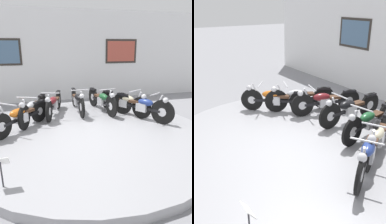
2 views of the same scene
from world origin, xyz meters
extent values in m
plane|color=gray|center=(0.00, 0.00, 0.00)|extent=(60.00, 60.00, 0.00)
cylinder|color=#99999E|center=(0.00, 0.00, 0.09)|extent=(5.99, 5.99, 0.18)
cube|color=white|center=(0.00, 4.21, 1.81)|extent=(14.00, 0.20, 3.63)
cube|color=#2D2823|center=(-2.40, 4.10, 1.99)|extent=(1.40, 0.02, 1.00)
cube|color=slate|center=(-2.40, 4.10, 1.99)|extent=(1.24, 0.02, 0.84)
cube|color=#2D2823|center=(2.40, 4.10, 1.99)|extent=(1.40, 0.02, 1.00)
cube|color=#B24C3D|center=(2.40, 4.10, 1.99)|extent=(1.24, 0.02, 0.84)
cylinder|color=black|center=(-2.07, -0.01, 0.48)|extent=(0.43, 0.51, 0.61)
cylinder|color=silver|center=(-2.07, -0.01, 0.48)|extent=(0.19, 0.21, 0.21)
cylinder|color=black|center=(-1.21, 1.03, 0.48)|extent=(0.43, 0.51, 0.61)
cylinder|color=silver|center=(-1.21, 1.03, 0.48)|extent=(0.19, 0.21, 0.21)
cube|color=black|center=(-1.64, 0.51, 0.48)|extent=(0.85, 1.00, 0.07)
cube|color=silver|center=(-1.67, 0.48, 0.50)|extent=(0.36, 0.37, 0.24)
ellipsoid|color=#D16619|center=(-1.73, 0.40, 0.66)|extent=(0.48, 0.51, 0.20)
cube|color=#472D1E|center=(-1.50, 0.68, 0.62)|extent=(0.36, 0.37, 0.07)
cube|color=black|center=(-1.21, 1.03, 0.74)|extent=(0.31, 0.34, 0.06)
cylinder|color=silver|center=(-1.98, 0.10, 0.68)|extent=(0.19, 0.22, 0.54)
cylinder|color=silver|center=(-1.91, 0.19, 0.94)|extent=(0.44, 0.37, 0.03)
cylinder|color=black|center=(-1.59, 0.49, 0.49)|extent=(0.28, 0.61, 0.63)
cylinder|color=silver|center=(-1.59, 0.49, 0.49)|extent=(0.14, 0.23, 0.22)
cylinder|color=black|center=(-1.11, 1.75, 0.49)|extent=(0.28, 0.61, 0.63)
cylinder|color=silver|center=(-1.11, 1.75, 0.49)|extent=(0.14, 0.23, 0.22)
cube|color=black|center=(-1.35, 1.12, 0.49)|extent=(0.51, 1.18, 0.07)
cube|color=silver|center=(-1.37, 1.09, 0.51)|extent=(0.30, 0.37, 0.24)
ellipsoid|color=#B2B5BA|center=(-1.40, 0.99, 0.67)|extent=(0.38, 0.53, 0.20)
cube|color=#472D1E|center=(-1.27, 1.33, 0.63)|extent=(0.30, 0.37, 0.07)
cube|color=black|center=(-1.11, 1.75, 0.76)|extent=(0.22, 0.37, 0.06)
cylinder|color=silver|center=(-1.54, 0.63, 0.69)|extent=(0.13, 0.25, 0.54)
cylinder|color=silver|center=(-1.50, 0.73, 0.95)|extent=(0.52, 0.22, 0.03)
sphere|color=silver|center=(-1.62, 0.44, 0.83)|extent=(0.15, 0.15, 0.15)
cylinder|color=black|center=(-0.95, 0.91, 0.49)|extent=(0.23, 0.61, 0.62)
cylinder|color=silver|center=(-0.95, 0.91, 0.49)|extent=(0.13, 0.23, 0.22)
cylinder|color=black|center=(-0.56, 2.20, 0.49)|extent=(0.23, 0.61, 0.62)
cylinder|color=silver|center=(-0.56, 2.20, 0.49)|extent=(0.13, 0.23, 0.22)
cube|color=black|center=(-0.76, 1.56, 0.49)|extent=(0.43, 1.21, 0.07)
cube|color=silver|center=(-0.77, 1.52, 0.51)|extent=(0.28, 0.36, 0.24)
ellipsoid|color=maroon|center=(-0.80, 1.42, 0.67)|extent=(0.35, 0.52, 0.20)
cube|color=#472D1E|center=(-0.70, 1.77, 0.63)|extent=(0.28, 0.36, 0.07)
cube|color=black|center=(-0.56, 2.20, 0.75)|extent=(0.20, 0.37, 0.06)
cylinder|color=silver|center=(-0.91, 1.05, 0.69)|extent=(0.11, 0.25, 0.54)
cylinder|color=silver|center=(-0.88, 1.16, 0.95)|extent=(0.53, 0.19, 0.03)
sphere|color=silver|center=(-0.97, 0.85, 0.83)|extent=(0.15, 0.15, 0.15)
cylinder|color=black|center=(0.00, 1.04, 0.50)|extent=(0.06, 0.65, 0.65)
cylinder|color=silver|center=(0.00, 1.04, 0.50)|extent=(0.07, 0.23, 0.23)
cylinder|color=black|center=(0.00, 2.39, 0.50)|extent=(0.06, 0.65, 0.65)
cylinder|color=silver|center=(0.00, 2.39, 0.50)|extent=(0.07, 0.23, 0.23)
cube|color=black|center=(0.00, 1.71, 0.50)|extent=(0.08, 1.24, 0.07)
cube|color=silver|center=(0.00, 1.67, 0.52)|extent=(0.20, 0.32, 0.24)
ellipsoid|color=black|center=(0.00, 1.57, 0.68)|extent=(0.22, 0.48, 0.20)
cube|color=#472D1E|center=(0.00, 1.93, 0.64)|extent=(0.20, 0.32, 0.07)
cube|color=black|center=(0.00, 2.39, 0.78)|extent=(0.10, 0.36, 0.06)
cylinder|color=silver|center=(0.00, 1.19, 0.70)|extent=(0.05, 0.25, 0.54)
cylinder|color=silver|center=(0.00, 1.29, 0.96)|extent=(0.54, 0.04, 0.03)
sphere|color=silver|center=(0.00, 0.98, 0.84)|extent=(0.15, 0.15, 0.15)
cylinder|color=black|center=(0.87, 0.89, 0.50)|extent=(0.16, 0.66, 0.66)
cylinder|color=silver|center=(0.87, 0.89, 0.50)|extent=(0.10, 0.24, 0.23)
cylinder|color=black|center=(0.65, 2.22, 0.50)|extent=(0.16, 0.66, 0.66)
cylinder|color=silver|center=(0.65, 2.22, 0.50)|extent=(0.10, 0.24, 0.23)
cube|color=black|center=(0.76, 1.56, 0.50)|extent=(0.26, 1.24, 0.07)
cube|color=silver|center=(0.77, 1.52, 0.52)|extent=(0.25, 0.35, 0.24)
ellipsoid|color=#1E562D|center=(0.78, 1.42, 0.68)|extent=(0.29, 0.51, 0.20)
cube|color=#472D1E|center=(0.72, 1.77, 0.64)|extent=(0.25, 0.35, 0.07)
cube|color=black|center=(0.65, 2.22, 0.78)|extent=(0.16, 0.37, 0.06)
cylinder|color=silver|center=(0.84, 1.04, 0.70)|extent=(0.08, 0.25, 0.54)
cylinder|color=silver|center=(0.82, 1.14, 0.96)|extent=(0.54, 0.12, 0.03)
sphere|color=silver|center=(0.87, 0.83, 0.84)|extent=(0.15, 0.15, 0.15)
cylinder|color=black|center=(1.67, 0.53, 0.50)|extent=(0.35, 0.60, 0.65)
cylinder|color=silver|center=(1.67, 0.53, 0.50)|extent=(0.16, 0.23, 0.23)
cylinder|color=black|center=(1.03, 1.72, 0.50)|extent=(0.35, 0.60, 0.65)
cylinder|color=silver|center=(1.03, 1.72, 0.50)|extent=(0.16, 0.23, 0.23)
cube|color=black|center=(1.35, 1.12, 0.50)|extent=(0.64, 1.13, 0.07)
cube|color=silver|center=(1.37, 1.09, 0.52)|extent=(0.33, 0.38, 0.24)
ellipsoid|color=beige|center=(1.42, 1.00, 0.68)|extent=(0.42, 0.53, 0.20)
cube|color=#472D1E|center=(1.25, 1.32, 0.64)|extent=(0.33, 0.38, 0.07)
cube|color=black|center=(1.03, 1.72, 0.78)|extent=(0.26, 0.36, 0.06)
cylinder|color=silver|center=(1.60, 0.66, 0.70)|extent=(0.16, 0.24, 0.54)
cylinder|color=silver|center=(1.55, 0.75, 0.96)|extent=(0.49, 0.28, 0.03)
sphere|color=silver|center=(1.70, 0.47, 0.84)|extent=(0.15, 0.15, 0.15)
cylinder|color=black|center=(1.99, -0.07, 0.51)|extent=(0.40, 0.61, 0.68)
cylinder|color=silver|center=(1.99, -0.07, 0.51)|extent=(0.18, 0.24, 0.24)
cylinder|color=black|center=(1.30, 1.09, 0.51)|extent=(0.40, 0.61, 0.68)
cylinder|color=silver|center=(1.30, 1.09, 0.51)|extent=(0.18, 0.24, 0.24)
cube|color=black|center=(1.64, 0.51, 0.51)|extent=(0.70, 1.10, 0.07)
cube|color=silver|center=(1.66, 0.47, 0.53)|extent=(0.34, 0.38, 0.24)
ellipsoid|color=navy|center=(1.72, 0.39, 0.69)|extent=(0.44, 0.52, 0.20)
cube|color=#472D1E|center=(1.53, 0.70, 0.65)|extent=(0.34, 0.38, 0.07)
cube|color=black|center=(1.30, 1.09, 0.80)|extent=(0.27, 0.36, 0.06)
cylinder|color=silver|center=(1.92, 0.06, 0.71)|extent=(0.17, 0.24, 0.54)
cylinder|color=silver|center=(1.86, 0.15, 0.97)|extent=(0.48, 0.31, 0.03)
sphere|color=silver|center=(2.02, -0.12, 0.85)|extent=(0.15, 0.15, 0.15)
cylinder|color=#333338|center=(-1.83, -1.91, 0.39)|extent=(0.02, 0.02, 0.42)
cube|color=white|center=(-1.83, -1.91, 0.61)|extent=(0.26, 0.11, 0.15)
camera|label=1|loc=(-1.22, -5.02, 2.24)|focal=35.00mm
camera|label=2|loc=(4.23, -2.84, 3.01)|focal=42.00mm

